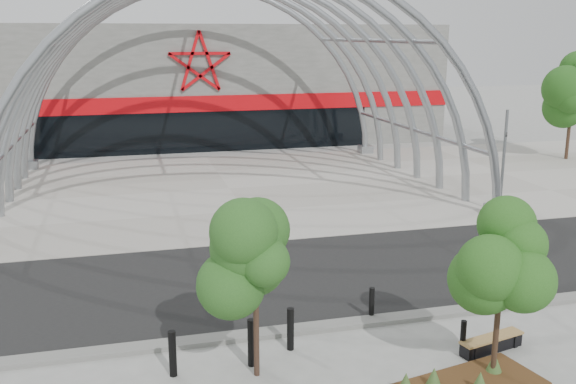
{
  "coord_description": "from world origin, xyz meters",
  "views": [
    {
      "loc": [
        -4.83,
        -14.7,
        7.36
      ],
      "look_at": [
        0.0,
        4.0,
        2.6
      ],
      "focal_mm": 40.0,
      "sensor_mm": 36.0,
      "label": 1
    }
  ],
  "objects_px": {
    "street_tree_1": "(502,262)",
    "bench_1": "(491,344)",
    "signal_pole": "(504,160)",
    "street_tree_0": "(255,254)",
    "bollard_2": "(290,329)"
  },
  "relations": [
    {
      "from": "signal_pole",
      "to": "street_tree_0",
      "type": "distance_m",
      "value": 16.58
    },
    {
      "from": "street_tree_1",
      "to": "bench_1",
      "type": "relative_size",
      "value": 2.08
    },
    {
      "from": "street_tree_1",
      "to": "bollard_2",
      "type": "xyz_separation_m",
      "value": [
        -4.03,
        2.31,
        -2.13
      ]
    },
    {
      "from": "bollard_2",
      "to": "bench_1",
      "type": "bearing_deg",
      "value": -15.26
    },
    {
      "from": "signal_pole",
      "to": "bench_1",
      "type": "relative_size",
      "value": 2.44
    },
    {
      "from": "street_tree_0",
      "to": "bollard_2",
      "type": "height_order",
      "value": "street_tree_0"
    },
    {
      "from": "signal_pole",
      "to": "street_tree_0",
      "type": "xyz_separation_m",
      "value": [
        -12.75,
        -10.58,
        0.55
      ]
    },
    {
      "from": "bollard_2",
      "to": "signal_pole",
      "type": "bearing_deg",
      "value": 39.35
    },
    {
      "from": "street_tree_1",
      "to": "bench_1",
      "type": "height_order",
      "value": "street_tree_1"
    },
    {
      "from": "street_tree_0",
      "to": "bollard_2",
      "type": "xyz_separation_m",
      "value": [
        1.02,
        0.96,
        -2.3
      ]
    },
    {
      "from": "signal_pole",
      "to": "bollard_2",
      "type": "distance_m",
      "value": 15.26
    },
    {
      "from": "signal_pole",
      "to": "bollard_2",
      "type": "height_order",
      "value": "signal_pole"
    },
    {
      "from": "street_tree_0",
      "to": "street_tree_1",
      "type": "relative_size",
      "value": 1.06
    },
    {
      "from": "street_tree_0",
      "to": "street_tree_1",
      "type": "xyz_separation_m",
      "value": [
        5.05,
        -1.35,
        -0.16
      ]
    },
    {
      "from": "street_tree_1",
      "to": "bollard_2",
      "type": "distance_m",
      "value": 5.11
    }
  ]
}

